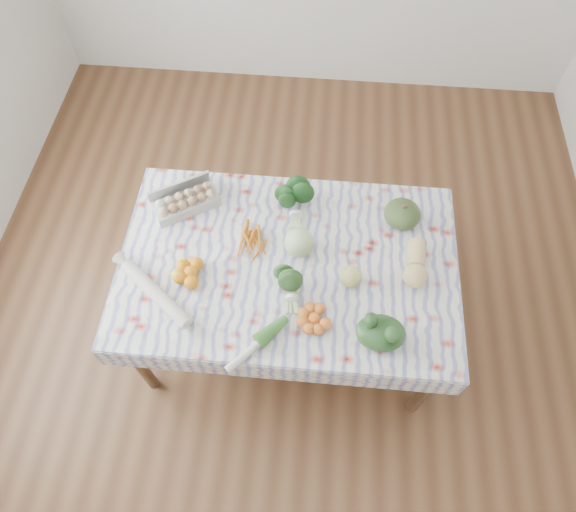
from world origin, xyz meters
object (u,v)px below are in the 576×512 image
object	(u,v)px
kabocha_squash	(402,214)
grapefruit	(351,276)
dining_table	(288,270)
butternut_squash	(416,263)
egg_carton	(187,203)
cabbage	(299,243)

from	to	relation	value
kabocha_squash	grapefruit	size ratio (longest dim) A/B	1.75
dining_table	butternut_squash	xyz separation A→B (m)	(0.61, 0.02, 0.14)
butternut_squash	egg_carton	bearing A→B (deg)	173.99
cabbage	butternut_squash	size ratio (longest dim) A/B	0.59
egg_carton	cabbage	xyz separation A→B (m)	(0.60, -0.21, 0.03)
dining_table	grapefruit	xyz separation A→B (m)	(0.30, -0.08, 0.14)
egg_carton	cabbage	bearing A→B (deg)	-50.55
butternut_squash	dining_table	bearing A→B (deg)	-171.72
butternut_squash	grapefruit	distance (m)	0.32
cabbage	grapefruit	size ratio (longest dim) A/B	1.36
grapefruit	egg_carton	bearing A→B (deg)	157.03
dining_table	egg_carton	world-z (taller)	egg_carton
grapefruit	dining_table	bearing A→B (deg)	164.80
cabbage	grapefruit	distance (m)	0.30
egg_carton	dining_table	bearing A→B (deg)	-58.32
grapefruit	butternut_squash	bearing A→B (deg)	17.84
dining_table	butternut_squash	world-z (taller)	butternut_squash
dining_table	butternut_squash	size ratio (longest dim) A/B	6.47
dining_table	cabbage	world-z (taller)	cabbage
dining_table	kabocha_squash	world-z (taller)	kabocha_squash
kabocha_squash	grapefruit	xyz separation A→B (m)	(-0.25, -0.38, -0.01)
butternut_squash	grapefruit	world-z (taller)	butternut_squash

